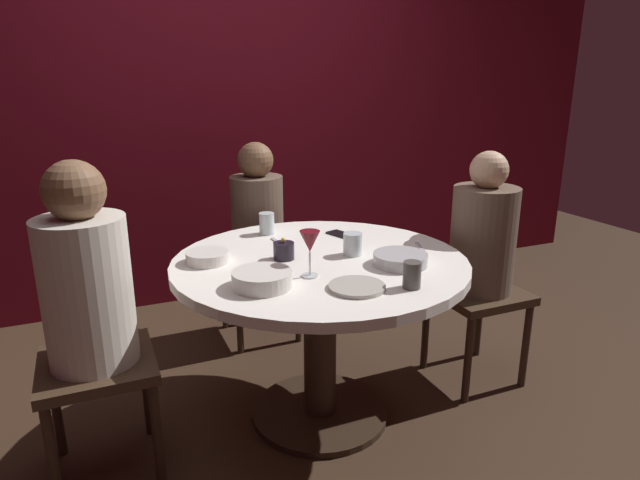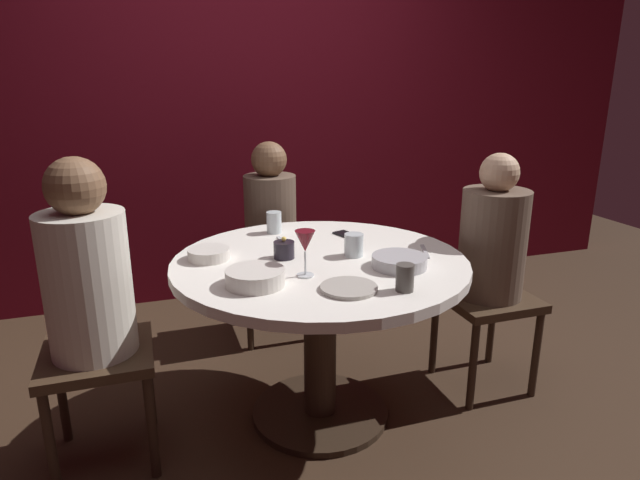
# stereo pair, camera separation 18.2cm
# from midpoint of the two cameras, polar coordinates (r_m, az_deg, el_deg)

# --- Properties ---
(ground_plane) EXTENTS (8.00, 8.00, 0.00)m
(ground_plane) POSITION_cam_midpoint_polar(r_m,az_deg,el_deg) (2.56, 2.14, -17.85)
(ground_plane) COLOR #382619
(back_wall) EXTENTS (6.00, 0.10, 2.60)m
(back_wall) POSITION_cam_midpoint_polar(r_m,az_deg,el_deg) (3.66, -6.82, 14.28)
(back_wall) COLOR maroon
(back_wall) RESTS_ON ground
(dining_table) EXTENTS (1.21, 1.21, 0.74)m
(dining_table) POSITION_cam_midpoint_polar(r_m,az_deg,el_deg) (2.28, 2.29, -6.11)
(dining_table) COLOR white
(dining_table) RESTS_ON ground
(seated_diner_left) EXTENTS (0.40, 0.40, 1.20)m
(seated_diner_left) POSITION_cam_midpoint_polar(r_m,az_deg,el_deg) (2.10, -20.90, -4.36)
(seated_diner_left) COLOR #3F2D1E
(seated_diner_left) RESTS_ON ground
(seated_diner_back) EXTENTS (0.40, 0.40, 1.12)m
(seated_diner_back) POSITION_cam_midpoint_polar(r_m,az_deg,el_deg) (3.03, -3.50, 2.28)
(seated_diner_back) COLOR #3F2D1E
(seated_diner_back) RESTS_ON ground
(seated_diner_right) EXTENTS (0.40, 0.40, 1.13)m
(seated_diner_right) POSITION_cam_midpoint_polar(r_m,az_deg,el_deg) (2.63, 19.51, -0.81)
(seated_diner_right) COLOR #3F2D1E
(seated_diner_right) RESTS_ON ground
(candle_holder) EXTENTS (0.09, 0.09, 0.09)m
(candle_holder) POSITION_cam_midpoint_polar(r_m,az_deg,el_deg) (2.22, -1.45, -1.06)
(candle_holder) COLOR black
(candle_holder) RESTS_ON dining_table
(wine_glass) EXTENTS (0.08, 0.08, 0.18)m
(wine_glass) POSITION_cam_midpoint_polar(r_m,az_deg,el_deg) (1.99, 1.04, -0.37)
(wine_glass) COLOR silver
(wine_glass) RESTS_ON dining_table
(dinner_plate) EXTENTS (0.20, 0.20, 0.01)m
(dinner_plate) POSITION_cam_midpoint_polar(r_m,az_deg,el_deg) (1.91, 5.78, -5.06)
(dinner_plate) COLOR #B2ADA3
(dinner_plate) RESTS_ON dining_table
(cell_phone) EXTENTS (0.11, 0.15, 0.01)m
(cell_phone) POSITION_cam_midpoint_polar(r_m,az_deg,el_deg) (2.55, 4.94, 0.51)
(cell_phone) COLOR black
(cell_phone) RESTS_ON dining_table
(bowl_serving_large) EXTENTS (0.22, 0.22, 0.05)m
(bowl_serving_large) POSITION_cam_midpoint_polar(r_m,az_deg,el_deg) (2.15, 10.72, -2.26)
(bowl_serving_large) COLOR #B7B7BC
(bowl_serving_large) RESTS_ON dining_table
(bowl_salad_center) EXTENTS (0.21, 0.21, 0.06)m
(bowl_salad_center) POSITION_cam_midpoint_polar(r_m,az_deg,el_deg) (1.94, -4.14, -3.96)
(bowl_salad_center) COLOR silver
(bowl_salad_center) RESTS_ON dining_table
(bowl_small_white) EXTENTS (0.17, 0.17, 0.05)m
(bowl_small_white) POSITION_cam_midpoint_polar(r_m,az_deg,el_deg) (2.24, -9.31, -1.49)
(bowl_small_white) COLOR silver
(bowl_small_white) RESTS_ON dining_table
(cup_near_candle) EXTENTS (0.06, 0.06, 0.10)m
(cup_near_candle) POSITION_cam_midpoint_polar(r_m,az_deg,el_deg) (1.92, 11.59, -3.93)
(cup_near_candle) COLOR #4C4742
(cup_near_candle) RESTS_ON dining_table
(cup_by_left_diner) EXTENTS (0.08, 0.08, 0.09)m
(cup_by_left_diner) POSITION_cam_midpoint_polar(r_m,az_deg,el_deg) (2.26, 5.87, -0.54)
(cup_by_left_diner) COLOR silver
(cup_by_left_diner) RESTS_ON dining_table
(cup_by_right_diner) EXTENTS (0.07, 0.07, 0.10)m
(cup_by_right_diner) POSITION_cam_midpoint_polar(r_m,az_deg,el_deg) (2.58, -2.83, 1.84)
(cup_by_right_diner) COLOR silver
(cup_by_right_diner) RESTS_ON dining_table
(fork_near_plate) EXTENTS (0.08, 0.17, 0.01)m
(fork_near_plate) POSITION_cam_midpoint_polar(r_m,az_deg,el_deg) (2.37, 13.13, -1.20)
(fork_near_plate) COLOR #B7B7BC
(fork_near_plate) RESTS_ON dining_table
(knife_near_plate) EXTENTS (0.02, 0.18, 0.01)m
(knife_near_plate) POSITION_cam_midpoint_polar(r_m,az_deg,el_deg) (2.43, -1.71, -0.27)
(knife_near_plate) COLOR #B7B7BC
(knife_near_plate) RESTS_ON dining_table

